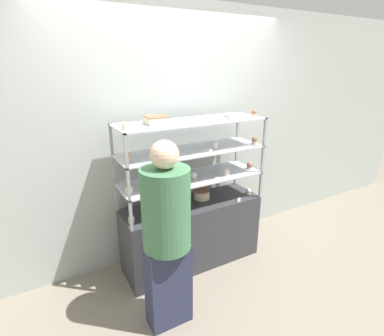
% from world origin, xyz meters
% --- Properties ---
extents(ground_plane, '(20.00, 20.00, 0.00)m').
position_xyz_m(ground_plane, '(0.00, 0.00, 0.00)').
color(ground_plane, gray).
extents(back_wall, '(8.00, 0.05, 2.60)m').
position_xyz_m(back_wall, '(0.00, 0.37, 1.30)').
color(back_wall, '#A8B2AD').
rests_on(back_wall, ground_plane).
extents(display_base, '(1.42, 0.45, 0.69)m').
position_xyz_m(display_base, '(0.00, 0.00, 0.34)').
color(display_base, '#333338').
rests_on(display_base, ground_plane).
extents(display_riser_lower, '(1.42, 0.45, 0.28)m').
position_xyz_m(display_riser_lower, '(0.00, 0.00, 0.95)').
color(display_riser_lower, '#99999E').
rests_on(display_riser_lower, display_base).
extents(display_riser_middle, '(1.42, 0.45, 0.28)m').
position_xyz_m(display_riser_middle, '(0.00, 0.00, 1.23)').
color(display_riser_middle, '#99999E').
rests_on(display_riser_middle, display_riser_lower).
extents(display_riser_upper, '(1.42, 0.45, 0.28)m').
position_xyz_m(display_riser_upper, '(0.00, 0.00, 1.51)').
color(display_riser_upper, '#99999E').
rests_on(display_riser_upper, display_riser_middle).
extents(layer_cake_centerpiece, '(0.17, 0.17, 0.10)m').
position_xyz_m(layer_cake_centerpiece, '(0.14, 0.05, 0.74)').
color(layer_cake_centerpiece, beige).
rests_on(layer_cake_centerpiece, display_base).
extents(sheet_cake_frosted, '(0.19, 0.17, 0.07)m').
position_xyz_m(sheet_cake_frosted, '(-0.35, 0.02, 1.56)').
color(sheet_cake_frosted, beige).
rests_on(sheet_cake_frosted, display_riser_upper).
extents(cupcake_0, '(0.06, 0.06, 0.07)m').
position_xyz_m(cupcake_0, '(-0.66, -0.08, 0.72)').
color(cupcake_0, beige).
rests_on(cupcake_0, display_base).
extents(cupcake_1, '(0.06, 0.06, 0.07)m').
position_xyz_m(cupcake_1, '(-0.23, -0.05, 0.72)').
color(cupcake_1, '#CCB28C').
rests_on(cupcake_1, display_base).
extents(cupcake_2, '(0.06, 0.06, 0.07)m').
position_xyz_m(cupcake_2, '(0.64, -0.10, 0.72)').
color(cupcake_2, '#CCB28C').
rests_on(cupcake_2, display_base).
extents(price_tag_0, '(0.04, 0.00, 0.04)m').
position_xyz_m(price_tag_0, '(0.43, -0.21, 0.71)').
color(price_tag_0, white).
rests_on(price_tag_0, display_base).
extents(cupcake_3, '(0.06, 0.06, 0.07)m').
position_xyz_m(cupcake_3, '(-0.66, -0.09, 1.00)').
color(cupcake_3, beige).
rests_on(cupcake_3, display_riser_lower).
extents(cupcake_4, '(0.06, 0.06, 0.07)m').
position_xyz_m(cupcake_4, '(-0.31, -0.11, 1.00)').
color(cupcake_4, '#CCB28C').
rests_on(cupcake_4, display_riser_lower).
extents(cupcake_5, '(0.06, 0.06, 0.07)m').
position_xyz_m(cupcake_5, '(-0.01, -0.05, 1.00)').
color(cupcake_5, '#CCB28C').
rests_on(cupcake_5, display_riser_lower).
extents(cupcake_6, '(0.06, 0.06, 0.07)m').
position_xyz_m(cupcake_6, '(0.33, -0.11, 1.00)').
color(cupcake_6, beige).
rests_on(cupcake_6, display_riser_lower).
extents(cupcake_7, '(0.06, 0.06, 0.07)m').
position_xyz_m(cupcake_7, '(0.66, -0.08, 1.00)').
color(cupcake_7, white).
rests_on(cupcake_7, display_riser_lower).
extents(price_tag_1, '(0.04, 0.00, 0.04)m').
position_xyz_m(price_tag_1, '(0.15, -0.21, 0.99)').
color(price_tag_1, white).
rests_on(price_tag_1, display_riser_lower).
extents(cupcake_8, '(0.06, 0.06, 0.08)m').
position_xyz_m(cupcake_8, '(-0.65, -0.06, 1.28)').
color(cupcake_8, beige).
rests_on(cupcake_8, display_riser_middle).
extents(cupcake_9, '(0.06, 0.06, 0.08)m').
position_xyz_m(cupcake_9, '(-0.21, -0.10, 1.28)').
color(cupcake_9, '#CCB28C').
rests_on(cupcake_9, display_riser_middle).
extents(cupcake_10, '(0.06, 0.06, 0.08)m').
position_xyz_m(cupcake_10, '(0.21, -0.07, 1.28)').
color(cupcake_10, white).
rests_on(cupcake_10, display_riser_middle).
extents(cupcake_11, '(0.06, 0.06, 0.08)m').
position_xyz_m(cupcake_11, '(0.66, -0.11, 1.28)').
color(cupcake_11, beige).
rests_on(cupcake_11, display_riser_middle).
extents(price_tag_2, '(0.04, 0.00, 0.04)m').
position_xyz_m(price_tag_2, '(0.08, -0.21, 1.27)').
color(price_tag_2, white).
rests_on(price_tag_2, display_riser_middle).
extents(cupcake_12, '(0.05, 0.05, 0.07)m').
position_xyz_m(cupcake_12, '(-0.66, -0.09, 1.56)').
color(cupcake_12, beige).
rests_on(cupcake_12, display_riser_upper).
extents(cupcake_13, '(0.05, 0.05, 0.07)m').
position_xyz_m(cupcake_13, '(-0.00, -0.11, 1.56)').
color(cupcake_13, white).
rests_on(cupcake_13, display_riser_upper).
extents(cupcake_14, '(0.05, 0.05, 0.07)m').
position_xyz_m(cupcake_14, '(0.34, -0.12, 1.56)').
color(cupcake_14, beige).
rests_on(cupcake_14, display_riser_upper).
extents(cupcake_15, '(0.05, 0.05, 0.07)m').
position_xyz_m(cupcake_15, '(0.67, -0.08, 1.56)').
color(cupcake_15, '#CCB28C').
rests_on(cupcake_15, display_riser_upper).
extents(price_tag_3, '(0.04, 0.00, 0.04)m').
position_xyz_m(price_tag_3, '(0.39, -0.21, 1.55)').
color(price_tag_3, white).
rests_on(price_tag_3, display_riser_upper).
extents(donut_glazed, '(0.14, 0.14, 0.03)m').
position_xyz_m(donut_glazed, '(0.46, 0.02, 1.54)').
color(donut_glazed, '#EFE5CC').
rests_on(donut_glazed, display_riser_upper).
extents(customer_figure, '(0.36, 0.36, 1.54)m').
position_xyz_m(customer_figure, '(-0.55, -0.60, 0.82)').
color(customer_figure, '#282D47').
rests_on(customer_figure, ground_plane).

